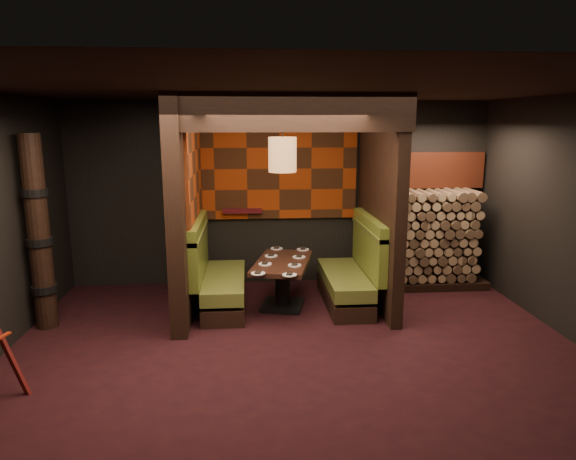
{
  "coord_description": "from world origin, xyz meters",
  "views": [
    {
      "loc": [
        -0.51,
        -5.19,
        2.53
      ],
      "look_at": [
        0.0,
        1.3,
        1.15
      ],
      "focal_mm": 32.0,
      "sensor_mm": 36.0,
      "label": 1
    }
  ],
  "objects_px": {
    "dining_table": "(282,277)",
    "totem_column": "(39,235)",
    "pendant_lamp": "(282,155)",
    "firewood_stack": "(430,239)",
    "booth_bench_left": "(217,279)",
    "booth_bench_right": "(352,276)"
  },
  "relations": [
    {
      "from": "pendant_lamp",
      "to": "totem_column",
      "type": "bearing_deg",
      "value": -172.38
    },
    {
      "from": "booth_bench_left",
      "to": "booth_bench_right",
      "type": "distance_m",
      "value": 1.89
    },
    {
      "from": "dining_table",
      "to": "totem_column",
      "type": "distance_m",
      "value": 3.12
    },
    {
      "from": "booth_bench_left",
      "to": "dining_table",
      "type": "relative_size",
      "value": 1.15
    },
    {
      "from": "pendant_lamp",
      "to": "dining_table",
      "type": "bearing_deg",
      "value": 90.0
    },
    {
      "from": "dining_table",
      "to": "firewood_stack",
      "type": "bearing_deg",
      "value": 18.86
    },
    {
      "from": "totem_column",
      "to": "dining_table",
      "type": "bearing_deg",
      "value": 8.55
    },
    {
      "from": "booth_bench_left",
      "to": "totem_column",
      "type": "height_order",
      "value": "totem_column"
    },
    {
      "from": "dining_table",
      "to": "booth_bench_right",
      "type": "bearing_deg",
      "value": 5.76
    },
    {
      "from": "pendant_lamp",
      "to": "firewood_stack",
      "type": "bearing_deg",
      "value": 19.95
    },
    {
      "from": "booth_bench_left",
      "to": "totem_column",
      "type": "relative_size",
      "value": 0.67
    },
    {
      "from": "booth_bench_right",
      "to": "dining_table",
      "type": "height_order",
      "value": "booth_bench_right"
    },
    {
      "from": "dining_table",
      "to": "pendant_lamp",
      "type": "xyz_separation_m",
      "value": [
        -0.0,
        -0.05,
        1.67
      ]
    },
    {
      "from": "booth_bench_left",
      "to": "pendant_lamp",
      "type": "xyz_separation_m",
      "value": [
        0.91,
        -0.15,
        1.71
      ]
    },
    {
      "from": "pendant_lamp",
      "to": "totem_column",
      "type": "relative_size",
      "value": 0.4
    },
    {
      "from": "totem_column",
      "to": "firewood_stack",
      "type": "distance_m",
      "value": 5.5
    },
    {
      "from": "pendant_lamp",
      "to": "firewood_stack",
      "type": "height_order",
      "value": "pendant_lamp"
    },
    {
      "from": "firewood_stack",
      "to": "pendant_lamp",
      "type": "bearing_deg",
      "value": -160.05
    },
    {
      "from": "booth_bench_right",
      "to": "dining_table",
      "type": "xyz_separation_m",
      "value": [
        -0.99,
        -0.1,
        0.04
      ]
    },
    {
      "from": "booth_bench_right",
      "to": "dining_table",
      "type": "distance_m",
      "value": 0.99
    },
    {
      "from": "booth_bench_left",
      "to": "pendant_lamp",
      "type": "relative_size",
      "value": 1.66
    },
    {
      "from": "dining_table",
      "to": "totem_column",
      "type": "xyz_separation_m",
      "value": [
        -2.99,
        -0.45,
        0.75
      ]
    }
  ]
}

